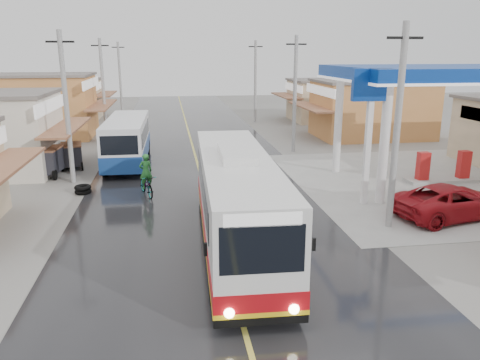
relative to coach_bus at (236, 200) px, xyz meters
The scene contains 14 objects.
ground 2.06m from the coach_bus, 122.24° to the left, with size 120.00×120.00×0.00m, color slate.
road 16.04m from the coach_bus, 92.11° to the left, with size 12.00×90.00×0.02m, color black.
centre_line 16.03m from the coach_bus, 92.11° to the left, with size 0.15×90.00×0.01m, color #D8CC4C.
shopfronts_left 23.37m from the coach_bus, 125.67° to the left, with size 11.00×44.00×5.20m, color tan, non-canonical shape.
shopfronts_right 19.44m from the coach_bus, 41.90° to the left, with size 11.00×44.00×4.80m, color silver, non-canonical shape.
utility_poles_left 18.64m from the coach_bus, 114.14° to the left, with size 1.60×50.00×8.00m, color gray, non-canonical shape.
utility_poles_right 17.26m from the coach_bus, 68.07° to the left, with size 1.60×36.00×8.00m, color gray, non-canonical shape.
coach_bus is the anchor object (origin of this frame).
second_bus 14.76m from the coach_bus, 109.48° to the left, with size 2.47×8.71×2.88m.
jeepney 9.73m from the coach_bus, ahead, with size 2.39×5.18×1.44m, color maroon.
cyclist 7.72m from the coach_bus, 117.21° to the left, with size 1.28×2.12×2.16m.
tricycle_near 14.72m from the coach_bus, 128.76° to the left, with size 1.62×2.29×1.66m.
tricycle_far 15.63m from the coach_bus, 121.88° to the left, with size 1.65×2.03×1.52m.
tyre_stack 10.30m from the coach_bus, 131.21° to the left, with size 0.83×0.83×0.43m.
Camera 1 is at (-1.70, -16.78, 6.90)m, focal length 35.00 mm.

